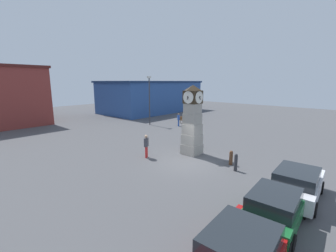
# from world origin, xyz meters

# --- Properties ---
(ground_plane) EXTENTS (85.73, 85.73, 0.00)m
(ground_plane) POSITION_xyz_m (0.00, 0.00, 0.00)
(ground_plane) COLOR #4C4C4F
(clock_tower) EXTENTS (1.40, 1.43, 5.28)m
(clock_tower) POSITION_xyz_m (1.91, 0.91, 2.49)
(clock_tower) COLOR #9D988E
(clock_tower) RESTS_ON ground_plane
(bollard_near_tower) EXTENTS (0.21, 0.21, 1.12)m
(bollard_near_tower) POSITION_xyz_m (0.97, -3.16, 0.57)
(bollard_near_tower) COLOR #333338
(bollard_near_tower) RESTS_ON ground_plane
(bollard_mid_row) EXTENTS (0.24, 0.24, 0.99)m
(bollard_mid_row) POSITION_xyz_m (1.74, -2.45, 0.50)
(bollard_mid_row) COLOR brown
(bollard_mid_row) RESTS_ON ground_plane
(car_navy_sedan) EXTENTS (4.08, 2.21, 1.43)m
(car_navy_sedan) POSITION_xyz_m (-6.09, -6.73, 0.74)
(car_navy_sedan) COLOR #A51111
(car_navy_sedan) RESTS_ON ground_plane
(car_near_tower) EXTENTS (3.97, 2.01, 1.48)m
(car_near_tower) POSITION_xyz_m (-3.17, -6.73, 0.75)
(car_near_tower) COLOR #19602D
(car_near_tower) RESTS_ON ground_plane
(car_by_building) EXTENTS (4.15, 2.11, 1.51)m
(car_by_building) POSITION_xyz_m (-0.28, -6.84, 0.78)
(car_by_building) COLOR silver
(car_by_building) RESTS_ON ground_plane
(bench) EXTENTS (1.66, 0.73, 0.90)m
(bench) POSITION_xyz_m (12.01, 9.69, 0.52)
(bench) COLOR brown
(bench) RESTS_ON ground_plane
(pedestrian_crossing_lot) EXTENTS (0.44, 0.46, 1.62)m
(pedestrian_crossing_lot) POSITION_xyz_m (9.66, 8.62, 0.92)
(pedestrian_crossing_lot) COLOR #264CA5
(pedestrian_crossing_lot) RESTS_ON ground_plane
(pedestrian_by_cars) EXTENTS (0.47, 0.41, 1.72)m
(pedestrian_by_cars) POSITION_xyz_m (-1.08, 2.85, 0.99)
(pedestrian_by_cars) COLOR red
(pedestrian_by_cars) RESTS_ON ground_plane
(street_lamp_far_side) EXTENTS (0.50, 0.24, 6.16)m
(street_lamp_far_side) POSITION_xyz_m (7.93, 12.02, 3.57)
(street_lamp_far_side) COLOR #333338
(street_lamp_far_side) RESTS_ON ground_plane
(storefront_low_left) EXTENTS (18.35, 10.28, 5.61)m
(storefront_low_left) POSITION_xyz_m (17.38, 21.51, 2.81)
(storefront_low_left) COLOR #2D5193
(storefront_low_left) RESTS_ON ground_plane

